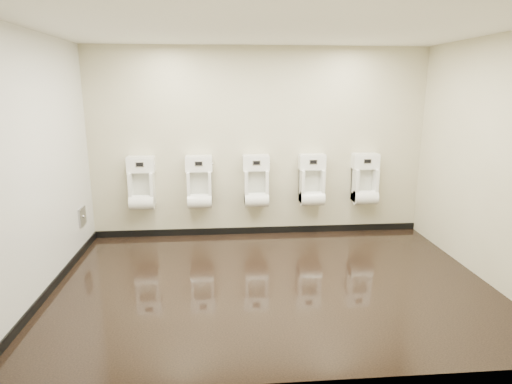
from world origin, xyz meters
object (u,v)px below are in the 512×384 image
urinal_1 (200,186)px  urinal_2 (256,185)px  access_panel (82,217)px  urinal_0 (142,187)px  urinal_3 (312,184)px  urinal_4 (365,183)px

urinal_1 → urinal_2: 0.84m
access_panel → urinal_1: (1.59, 0.42, 0.31)m
urinal_0 → urinal_1: same height
urinal_1 → urinal_3: size_ratio=1.00×
access_panel → urinal_0: 0.91m
urinal_1 → urinal_4: bearing=0.0°
urinal_3 → urinal_0: bearing=180.0°
urinal_3 → access_panel: bearing=-172.7°
access_panel → urinal_4: bearing=5.8°
urinal_1 → urinal_3: bearing=0.0°
urinal_1 → urinal_4: (2.51, 0.00, 0.00)m
access_panel → urinal_1: urinal_1 is taller
urinal_2 → access_panel: bearing=-170.3°
urinal_0 → urinal_2: bearing=0.0°
urinal_0 → urinal_4: same height
urinal_4 → urinal_0: bearing=180.0°
urinal_0 → access_panel: bearing=-151.0°
urinal_3 → urinal_4: same height
urinal_3 → urinal_4: 0.82m
urinal_2 → urinal_3: 0.84m
urinal_0 → urinal_3: 2.52m
access_panel → urinal_3: urinal_3 is taller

